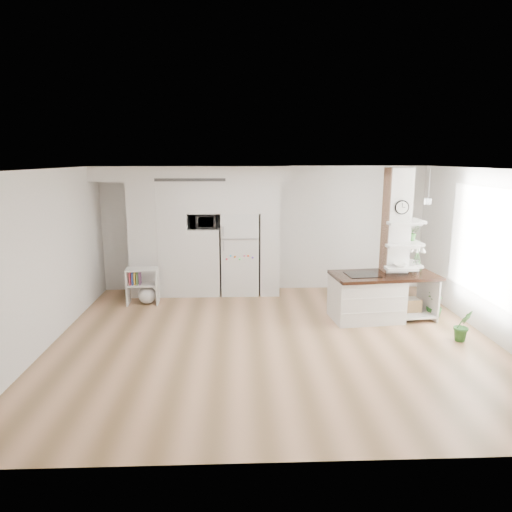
{
  "coord_description": "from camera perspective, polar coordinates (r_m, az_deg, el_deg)",
  "views": [
    {
      "loc": [
        -0.55,
        -6.84,
        2.85
      ],
      "look_at": [
        -0.25,
        0.9,
        1.19
      ],
      "focal_mm": 32.0,
      "sensor_mm": 36.0,
      "label": 1
    }
  ],
  "objects": [
    {
      "name": "floor",
      "position": [
        7.44,
        2.23,
        -10.48
      ],
      "size": [
        7.0,
        6.0,
        0.01
      ],
      "primitive_type": "cube",
      "color": "tan",
      "rests_on": "ground"
    },
    {
      "name": "room",
      "position": [
        6.94,
        2.35,
        3.82
      ],
      "size": [
        7.04,
        6.04,
        2.72
      ],
      "color": "white",
      "rests_on": "ground"
    },
    {
      "name": "cabinet_wall",
      "position": [
        9.65,
        -7.56,
        3.97
      ],
      "size": [
        4.0,
        0.71,
        2.7
      ],
      "color": "silver",
      "rests_on": "floor"
    },
    {
      "name": "refrigerator",
      "position": [
        9.73,
        -2.02,
        0.36
      ],
      "size": [
        0.78,
        0.69,
        1.75
      ],
      "color": "silver",
      "rests_on": "floor"
    },
    {
      "name": "column",
      "position": [
        8.63,
        17.67,
        1.5
      ],
      "size": [
        0.69,
        0.9,
        2.7
      ],
      "color": "silver",
      "rests_on": "floor"
    },
    {
      "name": "window",
      "position": [
        8.31,
        26.82,
        1.42
      ],
      "size": [
        0.0,
        2.4,
        2.4
      ],
      "primitive_type": "plane",
      "rotation": [
        1.57,
        0.0,
        -1.57
      ],
      "color": "white",
      "rests_on": "room"
    },
    {
      "name": "pendant_light",
      "position": [
        7.38,
        15.62,
        5.95
      ],
      "size": [
        0.12,
        0.12,
        0.1
      ],
      "primitive_type": "cylinder",
      "color": "white",
      "rests_on": "room"
    },
    {
      "name": "kitchen_island",
      "position": [
        8.49,
        14.34,
        -4.81
      ],
      "size": [
        1.93,
        1.07,
        1.4
      ],
      "rotation": [
        0.0,
        0.0,
        0.11
      ],
      "color": "silver",
      "rests_on": "floor"
    },
    {
      "name": "bookshelf",
      "position": [
        9.38,
        -13.81,
        -3.96
      ],
      "size": [
        0.63,
        0.38,
        0.73
      ],
      "rotation": [
        0.0,
        0.0,
        0.05
      ],
      "color": "silver",
      "rests_on": "floor"
    },
    {
      "name": "floor_plant_a",
      "position": [
        8.02,
        24.45,
        -7.9
      ],
      "size": [
        0.31,
        0.26,
        0.52
      ],
      "primitive_type": "imported",
      "rotation": [
        0.0,
        0.0,
        0.12
      ],
      "color": "#306D2B",
      "rests_on": "floor"
    },
    {
      "name": "floor_plant_b",
      "position": [
        8.95,
        21.38,
        -5.71
      ],
      "size": [
        0.36,
        0.36,
        0.49
      ],
      "primitive_type": "imported",
      "rotation": [
        0.0,
        0.0,
        0.42
      ],
      "color": "#306D2B",
      "rests_on": "floor"
    },
    {
      "name": "microwave",
      "position": [
        9.58,
        -6.55,
        4.33
      ],
      "size": [
        0.54,
        0.37,
        0.3
      ],
      "primitive_type": "imported",
      "color": "#2D2D2D",
      "rests_on": "cabinet_wall"
    },
    {
      "name": "shelf_plant",
      "position": [
        8.84,
        18.91,
        2.8
      ],
      "size": [
        0.27,
        0.23,
        0.3
      ],
      "primitive_type": "imported",
      "color": "#306D2B",
      "rests_on": "column"
    },
    {
      "name": "decor_bowl",
      "position": [
        8.46,
        17.54,
        -1.12
      ],
      "size": [
        0.22,
        0.22,
        0.05
      ],
      "primitive_type": "imported",
      "color": "white",
      "rests_on": "column"
    }
  ]
}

